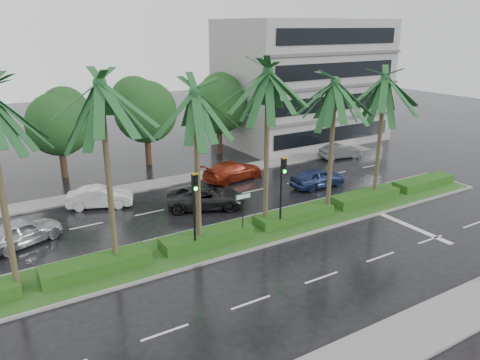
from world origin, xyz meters
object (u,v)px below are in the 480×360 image
car_blue (318,177)px  car_red (233,171)px  car_silver (21,232)px  car_grey (340,151)px  street_sign (243,204)px  car_white (100,197)px  signal_median_left (195,201)px  car_darkgrey (206,197)px

car_blue → car_red: bearing=44.6°
car_silver → car_grey: bearing=-102.8°
car_blue → car_grey: bearing=-53.3°
street_sign → car_white: 10.75m
signal_median_left → car_silver: size_ratio=0.99×
car_darkgrey → car_white: bearing=80.9°
car_red → car_grey: bearing=-96.2°
car_silver → car_grey: 27.34m
car_red → car_blue: bearing=-144.1°
car_darkgrey → car_grey: 16.52m
car_silver → car_white: 6.23m
car_darkgrey → car_blue: size_ratio=1.20×
car_white → signal_median_left: bearing=-144.5°
car_white → car_darkgrey: car_darkgrey is taller
signal_median_left → car_blue: (12.50, 4.97, -2.27)m
street_sign → car_red: street_sign is taller
car_silver → car_red: size_ratio=0.87×
car_darkgrey → car_red: size_ratio=1.02×
car_darkgrey → car_grey: car_darkgrey is taller
car_grey → car_silver: bearing=107.4°
signal_median_left → car_darkgrey: bearing=57.9°
car_red → street_sign: bearing=144.4°
signal_median_left → car_darkgrey: size_ratio=0.85×
street_sign → car_darkgrey: (0.50, 5.41, -1.41)m
car_silver → car_blue: size_ratio=1.02×
signal_median_left → car_silver: (-7.62, 5.99, -2.25)m
car_silver → car_darkgrey: 11.13m
car_blue → signal_median_left: bearing=112.4°
street_sign → car_red: size_ratio=0.52×
street_sign → car_red: (5.00, 9.48, -1.40)m
street_sign → car_silver: 12.18m
street_sign → car_silver: (-10.62, 5.81, -1.38)m
car_blue → car_darkgrey: bearing=86.8°
car_grey → car_darkgrey: bearing=114.4°
car_silver → car_white: size_ratio=1.05×
car_grey → signal_median_left: bearing=126.2°
car_white → car_red: (10.39, 0.29, 0.04)m
car_darkgrey → car_blue: (9.00, -0.62, 0.02)m
signal_median_left → car_red: (8.00, 9.66, -2.27)m
car_silver → car_red: bearing=-98.0°
signal_median_left → street_sign: bearing=3.5°
car_silver → signal_median_left: bearing=-149.4°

